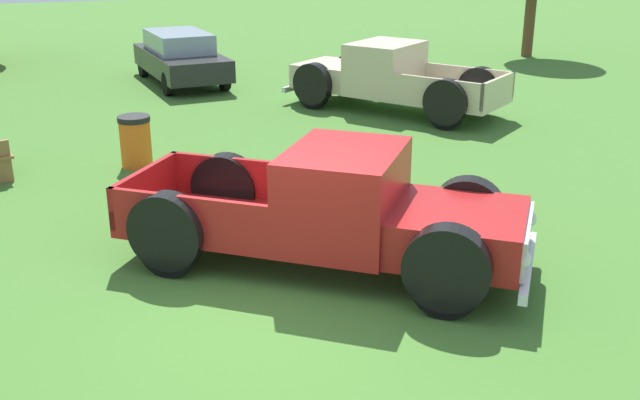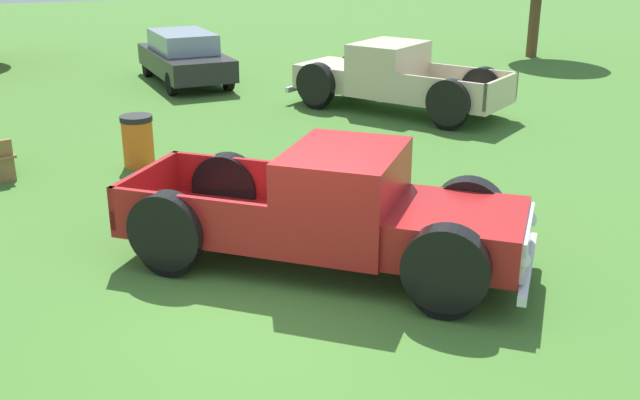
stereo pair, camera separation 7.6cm
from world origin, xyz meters
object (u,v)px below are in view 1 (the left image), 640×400
object	(u,v)px
pickup_truck_foreground	(348,214)
pickup_truck_behind_left	(382,78)
trash_can	(136,141)
sedan_distant_b	(181,57)

from	to	relation	value
pickup_truck_foreground	pickup_truck_behind_left	bearing A→B (deg)	65.23
pickup_truck_foreground	trash_can	bearing A→B (deg)	112.75
sedan_distant_b	pickup_truck_foreground	bearing A→B (deg)	-88.37
pickup_truck_foreground	sedan_distant_b	bearing A→B (deg)	91.63
pickup_truck_foreground	trash_can	size ratio (longest dim) A/B	5.59
pickup_truck_foreground	sedan_distant_b	size ratio (longest dim) A/B	1.20
pickup_truck_behind_left	trash_can	distance (m)	6.71
pickup_truck_foreground	pickup_truck_behind_left	distance (m)	9.07
sedan_distant_b	pickup_truck_behind_left	bearing A→B (deg)	-48.38
sedan_distant_b	trash_can	distance (m)	7.84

